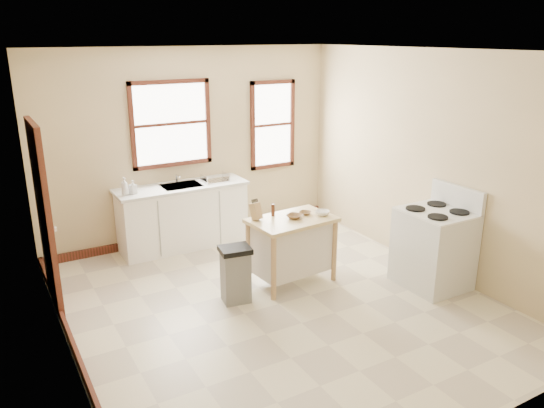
{
  "coord_description": "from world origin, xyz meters",
  "views": [
    {
      "loc": [
        -2.78,
        -4.68,
        2.96
      ],
      "look_at": [
        0.14,
        0.4,
        1.07
      ],
      "focal_mm": 35.0,
      "sensor_mm": 36.0,
      "label": 1
    }
  ],
  "objects_px": {
    "dish_rack": "(215,178)",
    "pepper_grinder": "(273,210)",
    "soap_bottle_b": "(133,187)",
    "bowl_b": "(305,213)",
    "kitchen_island": "(292,250)",
    "soap_bottle_a": "(124,186)",
    "knife_block": "(256,212)",
    "trash_bin": "(236,274)",
    "bowl_a": "(295,216)",
    "bowl_c": "(322,213)",
    "gas_stove": "(434,238)"
  },
  "relations": [
    {
      "from": "dish_rack",
      "to": "pepper_grinder",
      "type": "xyz_separation_m",
      "value": [
        0.1,
        -1.51,
        -0.06
      ]
    },
    {
      "from": "soap_bottle_b",
      "to": "bowl_b",
      "type": "relative_size",
      "value": 1.26
    },
    {
      "from": "kitchen_island",
      "to": "soap_bottle_a",
      "type": "bearing_deg",
      "value": 128.33
    },
    {
      "from": "knife_block",
      "to": "trash_bin",
      "type": "relative_size",
      "value": 0.3
    },
    {
      "from": "dish_rack",
      "to": "trash_bin",
      "type": "relative_size",
      "value": 0.55
    },
    {
      "from": "bowl_a",
      "to": "bowl_c",
      "type": "distance_m",
      "value": 0.36
    },
    {
      "from": "pepper_grinder",
      "to": "kitchen_island",
      "type": "bearing_deg",
      "value": -52.82
    },
    {
      "from": "soap_bottle_b",
      "to": "bowl_b",
      "type": "xyz_separation_m",
      "value": [
        1.66,
        -1.65,
        -0.16
      ]
    },
    {
      "from": "knife_block",
      "to": "dish_rack",
      "type": "bearing_deg",
      "value": 66.08
    },
    {
      "from": "kitchen_island",
      "to": "knife_block",
      "type": "height_order",
      "value": "knife_block"
    },
    {
      "from": "bowl_a",
      "to": "trash_bin",
      "type": "xyz_separation_m",
      "value": [
        -0.86,
        -0.11,
        -0.52
      ]
    },
    {
      "from": "kitchen_island",
      "to": "gas_stove",
      "type": "height_order",
      "value": "gas_stove"
    },
    {
      "from": "soap_bottle_b",
      "to": "knife_block",
      "type": "bearing_deg",
      "value": -76.62
    },
    {
      "from": "soap_bottle_a",
      "to": "bowl_a",
      "type": "height_order",
      "value": "soap_bottle_a"
    },
    {
      "from": "kitchen_island",
      "to": "bowl_c",
      "type": "relative_size",
      "value": 5.77
    },
    {
      "from": "kitchen_island",
      "to": "knife_block",
      "type": "relative_size",
      "value": 5.08
    },
    {
      "from": "pepper_grinder",
      "to": "soap_bottle_b",
      "type": "bearing_deg",
      "value": 130.75
    },
    {
      "from": "bowl_a",
      "to": "trash_bin",
      "type": "height_order",
      "value": "bowl_a"
    },
    {
      "from": "dish_rack",
      "to": "kitchen_island",
      "type": "relative_size",
      "value": 0.36
    },
    {
      "from": "knife_block",
      "to": "bowl_a",
      "type": "relative_size",
      "value": 1.07
    },
    {
      "from": "soap_bottle_b",
      "to": "bowl_a",
      "type": "bearing_deg",
      "value": -70.23
    },
    {
      "from": "trash_bin",
      "to": "gas_stove",
      "type": "xyz_separation_m",
      "value": [
        2.27,
        -0.82,
        0.28
      ]
    },
    {
      "from": "gas_stove",
      "to": "bowl_a",
      "type": "bearing_deg",
      "value": 146.66
    },
    {
      "from": "kitchen_island",
      "to": "gas_stove",
      "type": "relative_size",
      "value": 0.83
    },
    {
      "from": "trash_bin",
      "to": "gas_stove",
      "type": "relative_size",
      "value": 0.55
    },
    {
      "from": "soap_bottle_a",
      "to": "gas_stove",
      "type": "bearing_deg",
      "value": -54.49
    },
    {
      "from": "soap_bottle_a",
      "to": "dish_rack",
      "type": "height_order",
      "value": "soap_bottle_a"
    },
    {
      "from": "bowl_b",
      "to": "gas_stove",
      "type": "height_order",
      "value": "gas_stove"
    },
    {
      "from": "bowl_c",
      "to": "trash_bin",
      "type": "xyz_separation_m",
      "value": [
        -1.22,
        -0.04,
        -0.52
      ]
    },
    {
      "from": "bowl_a",
      "to": "gas_stove",
      "type": "bearing_deg",
      "value": -33.34
    },
    {
      "from": "knife_block",
      "to": "trash_bin",
      "type": "bearing_deg",
      "value": -163.6
    },
    {
      "from": "pepper_grinder",
      "to": "gas_stove",
      "type": "height_order",
      "value": "gas_stove"
    },
    {
      "from": "knife_block",
      "to": "bowl_b",
      "type": "relative_size",
      "value": 1.38
    },
    {
      "from": "knife_block",
      "to": "pepper_grinder",
      "type": "distance_m",
      "value": 0.25
    },
    {
      "from": "kitchen_island",
      "to": "trash_bin",
      "type": "relative_size",
      "value": 1.52
    },
    {
      "from": "knife_block",
      "to": "gas_stove",
      "type": "height_order",
      "value": "gas_stove"
    },
    {
      "from": "bowl_b",
      "to": "bowl_c",
      "type": "relative_size",
      "value": 0.82
    },
    {
      "from": "soap_bottle_b",
      "to": "dish_rack",
      "type": "bearing_deg",
      "value": -20.37
    },
    {
      "from": "bowl_a",
      "to": "bowl_c",
      "type": "relative_size",
      "value": 1.06
    },
    {
      "from": "bowl_b",
      "to": "soap_bottle_a",
      "type": "bearing_deg",
      "value": 137.32
    },
    {
      "from": "kitchen_island",
      "to": "gas_stove",
      "type": "bearing_deg",
      "value": -37.44
    },
    {
      "from": "kitchen_island",
      "to": "knife_block",
      "type": "distance_m",
      "value": 0.68
    },
    {
      "from": "soap_bottle_b",
      "to": "trash_bin",
      "type": "xyz_separation_m",
      "value": [
        0.61,
        -1.82,
        -0.68
      ]
    },
    {
      "from": "bowl_c",
      "to": "trash_bin",
      "type": "distance_m",
      "value": 1.32
    },
    {
      "from": "bowl_b",
      "to": "gas_stove",
      "type": "distance_m",
      "value": 1.59
    },
    {
      "from": "dish_rack",
      "to": "trash_bin",
      "type": "distance_m",
      "value": 2.03
    },
    {
      "from": "soap_bottle_a",
      "to": "bowl_b",
      "type": "height_order",
      "value": "soap_bottle_a"
    },
    {
      "from": "bowl_b",
      "to": "trash_bin",
      "type": "height_order",
      "value": "bowl_b"
    },
    {
      "from": "soap_bottle_a",
      "to": "trash_bin",
      "type": "height_order",
      "value": "soap_bottle_a"
    },
    {
      "from": "soap_bottle_a",
      "to": "kitchen_island",
      "type": "relative_size",
      "value": 0.23
    }
  ]
}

